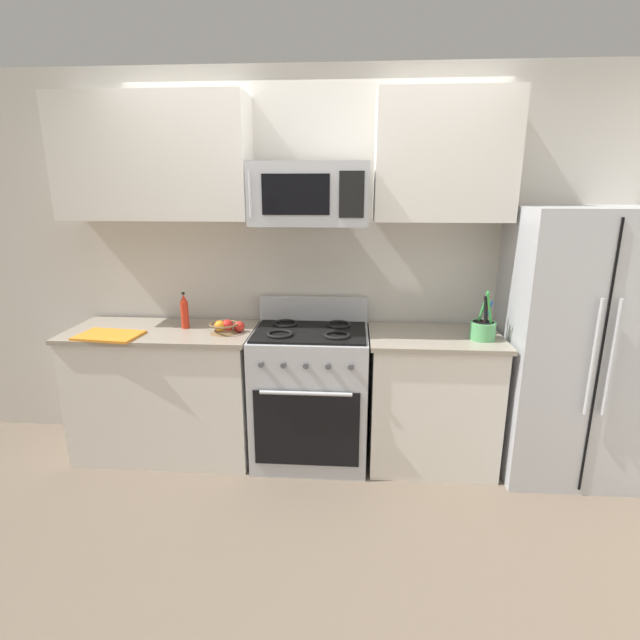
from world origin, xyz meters
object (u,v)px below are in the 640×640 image
at_px(range_oven, 311,393).
at_px(cutting_board, 109,335).
at_px(microwave, 310,194).
at_px(utensil_crock, 483,329).
at_px(bottle_hot_sauce, 185,312).
at_px(refrigerator, 574,346).
at_px(apple_loose, 239,327).
at_px(fruit_basket, 224,327).

xyz_separation_m(range_oven, cutting_board, (-1.28, -0.18, 0.44)).
xyz_separation_m(microwave, utensil_crock, (1.10, -0.09, -0.82)).
bearing_deg(microwave, range_oven, -89.93).
relative_size(range_oven, bottle_hot_sauce, 4.39).
height_order(refrigerator, bottle_hot_sauce, refrigerator).
height_order(refrigerator, apple_loose, refrigerator).
bearing_deg(microwave, refrigerator, -1.45).
bearing_deg(range_oven, apple_loose, -177.38).
relative_size(fruit_basket, apple_loose, 2.59).
relative_size(refrigerator, apple_loose, 23.70).
height_order(utensil_crock, apple_loose, utensil_crock).
xyz_separation_m(range_oven, refrigerator, (1.69, -0.02, 0.39)).
bearing_deg(utensil_crock, apple_loose, 178.32).
xyz_separation_m(range_oven, fruit_basket, (-0.56, -0.05, 0.48)).
height_order(microwave, apple_loose, microwave).
bearing_deg(apple_loose, bottle_hot_sauce, 169.92).
xyz_separation_m(microwave, bottle_hot_sauce, (-0.86, 0.02, -0.77)).
bearing_deg(utensil_crock, bottle_hot_sauce, 176.64).
bearing_deg(range_oven, bottle_hot_sauce, 176.83).
bearing_deg(range_oven, cutting_board, -171.93).
height_order(utensil_crock, bottle_hot_sauce, utensil_crock).
relative_size(fruit_basket, bottle_hot_sauce, 0.76).
bearing_deg(utensil_crock, refrigerator, 4.86).
xyz_separation_m(range_oven, utensil_crock, (1.10, -0.07, 0.50)).
xyz_separation_m(fruit_basket, cutting_board, (-0.72, -0.13, -0.03)).
distance_m(microwave, utensil_crock, 1.37).
xyz_separation_m(utensil_crock, bottle_hot_sauce, (-1.96, 0.11, 0.05)).
distance_m(cutting_board, bottle_hot_sauce, 0.49).
distance_m(range_oven, utensil_crock, 1.21).
bearing_deg(bottle_hot_sauce, apple_loose, -10.08).
distance_m(utensil_crock, apple_loose, 1.57).
bearing_deg(utensil_crock, fruit_basket, 179.49).
bearing_deg(microwave, fruit_basket, -172.10).
bearing_deg(cutting_board, bottle_hot_sauce, 28.42).
xyz_separation_m(refrigerator, bottle_hot_sauce, (-2.55, 0.06, 0.16)).
bearing_deg(bottle_hot_sauce, microwave, -1.47).
distance_m(apple_loose, bottle_hot_sauce, 0.40).
distance_m(range_oven, fruit_basket, 0.74).
bearing_deg(refrigerator, cutting_board, -176.83).
height_order(refrigerator, cutting_board, refrigerator).
bearing_deg(apple_loose, microwave, 5.72).
bearing_deg(refrigerator, bottle_hot_sauce, 178.54).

